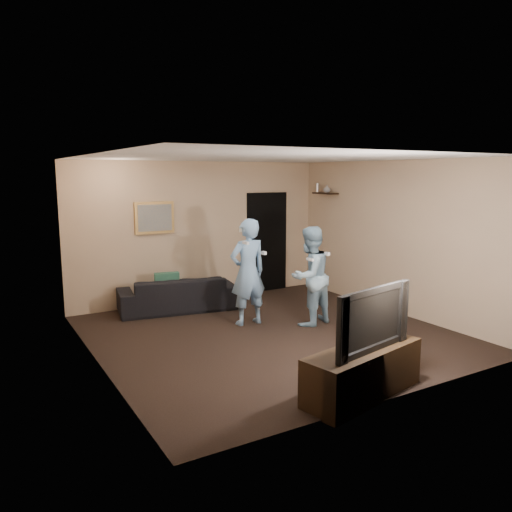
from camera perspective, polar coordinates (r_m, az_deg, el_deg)
ground at (r=7.56m, az=1.67°, el=-8.90°), size 5.00×5.00×0.00m
ceiling at (r=7.19m, az=1.77°, el=11.19°), size 5.00×5.00×0.04m
wall_back at (r=9.46m, az=-6.36°, el=2.81°), size 5.00×0.04×2.60m
wall_front at (r=5.34m, az=16.10°, el=-2.57°), size 5.00×0.04×2.60m
wall_left at (r=6.32m, az=-17.88°, el=-0.85°), size 0.04×5.00×2.60m
wall_right at (r=8.84m, az=15.60°, el=2.06°), size 0.04×5.00×2.60m
sofa at (r=8.87m, az=-8.93°, el=-4.26°), size 2.13×1.13×0.59m
throw_pillow at (r=8.77m, az=-10.14°, el=-3.23°), size 0.44×0.22×0.42m
painting_frame at (r=9.08m, az=-11.53°, el=4.31°), size 0.72×0.05×0.57m
painting_canvas at (r=9.05m, az=-11.48°, el=4.30°), size 0.62×0.01×0.47m
doorway at (r=10.14m, az=1.25°, el=1.60°), size 0.90×0.06×2.00m
light_switch at (r=9.81m, az=-1.75°, el=3.10°), size 0.08×0.02×0.12m
wall_shelf at (r=10.04m, az=7.91°, el=7.11°), size 0.20×0.60×0.03m
shelf_vase at (r=10.00m, az=8.11°, el=7.61°), size 0.16×0.16×0.15m
shelf_figurine at (r=10.24m, az=7.03°, el=7.76°), size 0.06×0.06×0.18m
tv_console at (r=5.65m, az=12.11°, el=-12.89°), size 1.60×0.79×0.55m
television at (r=5.45m, az=12.33°, el=-6.87°), size 1.20×0.40×0.69m
wii_player_left at (r=7.85m, az=-0.93°, el=-1.84°), size 0.62×0.49×1.69m
wii_player_right at (r=7.89m, az=6.15°, el=-2.29°), size 0.89×0.77×1.57m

